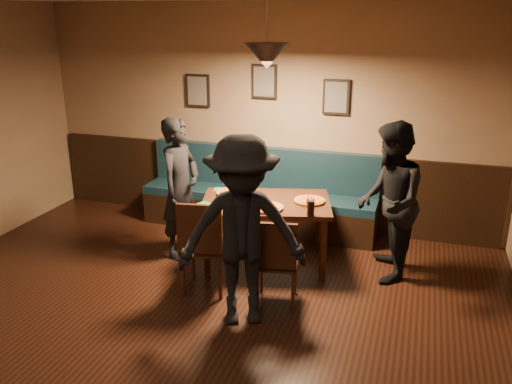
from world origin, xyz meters
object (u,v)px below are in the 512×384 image
at_px(dining_table, 266,233).
at_px(diner_right, 389,202).
at_px(chair_near_right, 277,259).
at_px(booth_bench, 258,191).
at_px(diner_front, 242,232).
at_px(chair_near_left, 205,244).
at_px(diner_left, 180,188).
at_px(tabasco_bottle, 308,202).
at_px(soda_glass, 311,208).

distance_m(dining_table, diner_right, 1.36).
bearing_deg(chair_near_right, diner_right, 31.48).
relative_size(booth_bench, diner_front, 1.75).
distance_m(dining_table, chair_near_left, 0.85).
xyz_separation_m(booth_bench, diner_left, (-0.59, -1.00, 0.30)).
relative_size(diner_left, diner_right, 0.96).
bearing_deg(tabasco_bottle, soda_glass, -69.39).
height_order(diner_left, soda_glass, diner_left).
bearing_deg(booth_bench, chair_near_left, -90.38).
relative_size(booth_bench, soda_glass, 18.82).
distance_m(chair_near_left, tabasco_bottle, 1.14).
distance_m(chair_near_right, diner_right, 1.33).
relative_size(chair_near_right, diner_front, 0.51).
xyz_separation_m(chair_near_left, tabasco_bottle, (0.88, 0.66, 0.31)).
height_order(diner_left, diner_front, diner_front).
height_order(dining_table, chair_near_right, chair_near_right).
bearing_deg(diner_front, diner_left, 112.25).
height_order(chair_near_left, diner_front, diner_front).
height_order(dining_table, soda_glass, soda_glass).
height_order(booth_bench, chair_near_left, booth_bench).
bearing_deg(booth_bench, soda_glass, -52.29).
bearing_deg(booth_bench, dining_table, -67.37).
bearing_deg(diner_front, soda_glass, 41.91).
height_order(chair_near_right, tabasco_bottle, chair_near_right).
bearing_deg(diner_left, chair_near_right, -109.12).
distance_m(diner_left, diner_front, 1.57).
xyz_separation_m(chair_near_left, diner_front, (0.54, -0.42, 0.37)).
xyz_separation_m(dining_table, chair_near_right, (0.34, -0.75, 0.07)).
distance_m(booth_bench, chair_near_left, 1.68).
distance_m(chair_near_left, diner_right, 1.91).
distance_m(diner_front, soda_glass, 0.98).
distance_m(dining_table, chair_near_right, 0.83).
xyz_separation_m(diner_right, soda_glass, (-0.73, -0.37, -0.01)).
height_order(booth_bench, dining_table, booth_bench).
relative_size(dining_table, diner_right, 0.83).
bearing_deg(dining_table, diner_front, -98.34).
bearing_deg(chair_near_left, tabasco_bottle, 27.64).
xyz_separation_m(chair_near_right, diner_right, (0.94, 0.85, 0.39)).
bearing_deg(chair_near_right, soda_glass, 55.55).
bearing_deg(diner_left, diner_right, -77.37).
bearing_deg(diner_right, tabasco_bottle, -86.21).
bearing_deg(diner_left, booth_bench, -21.90).
relative_size(diner_front, tabasco_bottle, 13.94).
relative_size(dining_table, chair_near_right, 1.55).
bearing_deg(booth_bench, diner_front, -75.91).
relative_size(chair_near_left, diner_right, 0.59).
xyz_separation_m(diner_front, soda_glass, (0.41, 0.88, -0.05)).
bearing_deg(tabasco_bottle, chair_near_right, -101.12).
height_order(diner_left, tabasco_bottle, diner_left).
relative_size(diner_right, soda_glass, 10.38).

